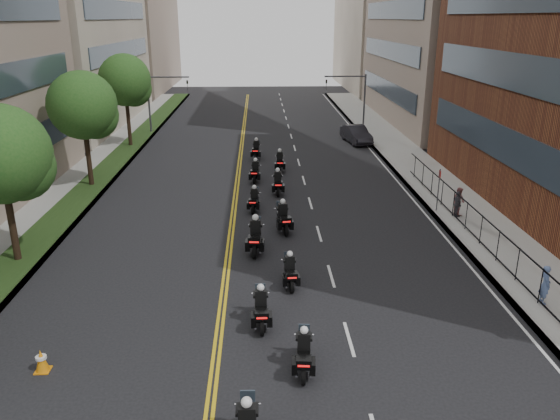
{
  "coord_description": "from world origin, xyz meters",
  "views": [
    {
      "loc": [
        0.08,
        -11.63,
        10.8
      ],
      "look_at": [
        1.08,
        13.51,
        1.88
      ],
      "focal_mm": 35.0,
      "sensor_mm": 36.0,
      "label": 1
    }
  ],
  "objects_px": {
    "motorcycle_6": "(254,201)",
    "pedestrian_c": "(457,204)",
    "parked_sedan": "(356,134)",
    "motorcycle_8": "(255,172)",
    "motorcycle_9": "(280,162)",
    "motorcycle_3": "(290,272)",
    "motorcycle_5": "(283,219)",
    "motorcycle_1": "(304,354)",
    "pedestrian_b": "(459,201)",
    "pedestrian_a": "(545,284)",
    "motorcycle_2": "(261,310)",
    "motorcycle_4": "(255,238)",
    "motorcycle_10": "(256,150)",
    "traffic_cone": "(42,361)",
    "motorcycle_7": "(278,184)"
  },
  "relations": [
    {
      "from": "motorcycle_6",
      "to": "pedestrian_c",
      "type": "distance_m",
      "value": 11.59
    },
    {
      "from": "parked_sedan",
      "to": "pedestrian_c",
      "type": "bearing_deg",
      "value": -93.37
    },
    {
      "from": "motorcycle_8",
      "to": "motorcycle_9",
      "type": "bearing_deg",
      "value": 61.73
    },
    {
      "from": "motorcycle_3",
      "to": "motorcycle_5",
      "type": "xyz_separation_m",
      "value": [
        -0.0,
        6.28,
        0.09
      ]
    },
    {
      "from": "motorcycle_1",
      "to": "pedestrian_b",
      "type": "relative_size",
      "value": 1.32
    },
    {
      "from": "motorcycle_8",
      "to": "motorcycle_9",
      "type": "xyz_separation_m",
      "value": [
        1.8,
        2.7,
        0.0
      ]
    },
    {
      "from": "pedestrian_b",
      "to": "pedestrian_a",
      "type": "bearing_deg",
      "value": 161.07
    },
    {
      "from": "motorcycle_2",
      "to": "motorcycle_3",
      "type": "distance_m",
      "value": 3.37
    },
    {
      "from": "motorcycle_6",
      "to": "pedestrian_c",
      "type": "bearing_deg",
      "value": -2.8
    },
    {
      "from": "motorcycle_4",
      "to": "pedestrian_c",
      "type": "relative_size",
      "value": 1.74
    },
    {
      "from": "motorcycle_6",
      "to": "pedestrian_b",
      "type": "xyz_separation_m",
      "value": [
        11.61,
        -1.54,
        0.34
      ]
    },
    {
      "from": "motorcycle_6",
      "to": "motorcycle_9",
      "type": "distance_m",
      "value": 8.95
    },
    {
      "from": "motorcycle_9",
      "to": "pedestrian_c",
      "type": "relative_size",
      "value": 1.54
    },
    {
      "from": "parked_sedan",
      "to": "motorcycle_9",
      "type": "bearing_deg",
      "value": -137.82
    },
    {
      "from": "pedestrian_b",
      "to": "motorcycle_10",
      "type": "bearing_deg",
      "value": 21.36
    },
    {
      "from": "motorcycle_9",
      "to": "pedestrian_b",
      "type": "bearing_deg",
      "value": -45.34
    },
    {
      "from": "motorcycle_1",
      "to": "traffic_cone",
      "type": "xyz_separation_m",
      "value": [
        -8.43,
        0.32,
        -0.23
      ]
    },
    {
      "from": "motorcycle_3",
      "to": "parked_sedan",
      "type": "distance_m",
      "value": 28.75
    },
    {
      "from": "motorcycle_3",
      "to": "motorcycle_10",
      "type": "relative_size",
      "value": 0.9
    },
    {
      "from": "motorcycle_3",
      "to": "motorcycle_6",
      "type": "bearing_deg",
      "value": 96.57
    },
    {
      "from": "motorcycle_9",
      "to": "motorcycle_1",
      "type": "bearing_deg",
      "value": -89.28
    },
    {
      "from": "motorcycle_9",
      "to": "pedestrian_b",
      "type": "xyz_separation_m",
      "value": [
        9.76,
        -10.29,
        0.29
      ]
    },
    {
      "from": "motorcycle_4",
      "to": "motorcycle_10",
      "type": "height_order",
      "value": "motorcycle_4"
    },
    {
      "from": "motorcycle_4",
      "to": "motorcycle_1",
      "type": "bearing_deg",
      "value": -77.15
    },
    {
      "from": "motorcycle_6",
      "to": "motorcycle_9",
      "type": "xyz_separation_m",
      "value": [
        1.85,
        8.75,
        0.05
      ]
    },
    {
      "from": "motorcycle_4",
      "to": "parked_sedan",
      "type": "bearing_deg",
      "value": 72.92
    },
    {
      "from": "motorcycle_7",
      "to": "motorcycle_10",
      "type": "xyz_separation_m",
      "value": [
        -1.4,
        9.3,
        0.0
      ]
    },
    {
      "from": "motorcycle_3",
      "to": "pedestrian_a",
      "type": "relative_size",
      "value": 1.31
    },
    {
      "from": "pedestrian_a",
      "to": "traffic_cone",
      "type": "height_order",
      "value": "pedestrian_a"
    },
    {
      "from": "motorcycle_10",
      "to": "traffic_cone",
      "type": "relative_size",
      "value": 2.95
    },
    {
      "from": "motorcycle_5",
      "to": "motorcycle_7",
      "type": "distance_m",
      "value": 6.56
    },
    {
      "from": "motorcycle_6",
      "to": "motorcycle_7",
      "type": "bearing_deg",
      "value": 71.54
    },
    {
      "from": "motorcycle_6",
      "to": "pedestrian_c",
      "type": "xyz_separation_m",
      "value": [
        11.43,
        -1.87,
        0.27
      ]
    },
    {
      "from": "traffic_cone",
      "to": "parked_sedan",
      "type": "bearing_deg",
      "value": 64.49
    },
    {
      "from": "motorcycle_2",
      "to": "traffic_cone",
      "type": "relative_size",
      "value": 2.81
    },
    {
      "from": "pedestrian_a",
      "to": "motorcycle_8",
      "type": "bearing_deg",
      "value": 36.87
    },
    {
      "from": "motorcycle_9",
      "to": "traffic_cone",
      "type": "height_order",
      "value": "motorcycle_9"
    },
    {
      "from": "motorcycle_5",
      "to": "motorcycle_6",
      "type": "height_order",
      "value": "motorcycle_5"
    },
    {
      "from": "motorcycle_8",
      "to": "motorcycle_3",
      "type": "bearing_deg",
      "value": -79.05
    },
    {
      "from": "motorcycle_3",
      "to": "pedestrian_b",
      "type": "relative_size",
      "value": 1.3
    },
    {
      "from": "motorcycle_6",
      "to": "parked_sedan",
      "type": "bearing_deg",
      "value": 69.69
    },
    {
      "from": "motorcycle_2",
      "to": "pedestrian_c",
      "type": "xyz_separation_m",
      "value": [
        11.12,
        10.86,
        0.25
      ]
    },
    {
      "from": "motorcycle_8",
      "to": "parked_sedan",
      "type": "height_order",
      "value": "motorcycle_8"
    },
    {
      "from": "parked_sedan",
      "to": "motorcycle_4",
      "type": "bearing_deg",
      "value": -120.44
    },
    {
      "from": "motorcycle_7",
      "to": "motorcycle_10",
      "type": "height_order",
      "value": "motorcycle_10"
    },
    {
      "from": "parked_sedan",
      "to": "pedestrian_b",
      "type": "distance_m",
      "value": 19.8
    },
    {
      "from": "motorcycle_2",
      "to": "motorcycle_9",
      "type": "bearing_deg",
      "value": 84.38
    },
    {
      "from": "motorcycle_8",
      "to": "pedestrian_b",
      "type": "distance_m",
      "value": 13.83
    },
    {
      "from": "motorcycle_1",
      "to": "parked_sedan",
      "type": "distance_m",
      "value": 34.52
    },
    {
      "from": "parked_sedan",
      "to": "pedestrian_b",
      "type": "bearing_deg",
      "value": -92.75
    }
  ]
}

